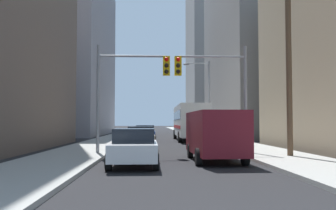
% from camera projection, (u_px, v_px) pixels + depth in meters
% --- Properties ---
extents(sidewalk_left, '(3.67, 160.00, 0.15)m').
position_uv_depth(sidewalk_left, '(124.00, 134.00, 52.49)').
color(sidewalk_left, '#9E9E99').
rests_on(sidewalk_left, ground).
extents(sidewalk_right, '(3.67, 160.00, 0.15)m').
position_uv_depth(sidewalk_right, '(197.00, 134.00, 52.91)').
color(sidewalk_right, '#9E9E99').
rests_on(sidewalk_right, ground).
extents(city_bus, '(2.67, 11.51, 3.40)m').
position_uv_depth(city_bus, '(189.00, 121.00, 35.33)').
color(city_bus, silver).
rests_on(city_bus, ground).
extents(cargo_van_maroon, '(2.16, 5.27, 2.26)m').
position_uv_depth(cargo_van_maroon, '(215.00, 133.00, 16.48)').
color(cargo_van_maroon, maroon).
rests_on(cargo_van_maroon, ground).
extents(sedan_white, '(1.95, 4.22, 1.52)m').
position_uv_depth(sedan_white, '(134.00, 147.00, 14.52)').
color(sedan_white, white).
rests_on(sedan_white, ground).
extents(sedan_beige, '(1.95, 4.23, 1.52)m').
position_uv_depth(sedan_beige, '(141.00, 138.00, 23.53)').
color(sedan_beige, '#C6B793').
rests_on(sedan_beige, ground).
extents(sedan_blue, '(1.95, 4.21, 1.52)m').
position_uv_depth(sedan_blue, '(145.00, 133.00, 33.39)').
color(sedan_blue, navy).
rests_on(sedan_blue, ground).
extents(traffic_signal_near_left, '(3.99, 0.44, 6.00)m').
position_uv_depth(traffic_signal_near_left, '(130.00, 81.00, 19.75)').
color(traffic_signal_near_left, gray).
rests_on(traffic_signal_near_left, ground).
extents(traffic_signal_near_right, '(4.01, 0.44, 6.00)m').
position_uv_depth(traffic_signal_near_right, '(215.00, 81.00, 19.93)').
color(traffic_signal_near_right, gray).
rests_on(traffic_signal_near_right, ground).
extents(utility_pole_right, '(2.20, 0.28, 10.37)m').
position_uv_depth(utility_pole_right, '(289.00, 48.00, 17.91)').
color(utility_pole_right, brown).
rests_on(utility_pole_right, ground).
extents(street_lamp_right, '(2.49, 0.32, 7.50)m').
position_uv_depth(street_lamp_right, '(205.00, 93.00, 33.67)').
color(street_lamp_right, gray).
rests_on(street_lamp_right, ground).
extents(building_left_mid_office, '(17.82, 25.77, 24.31)m').
position_uv_depth(building_left_mid_office, '(46.00, 53.00, 53.95)').
color(building_left_mid_office, '#93939E').
rests_on(building_left_mid_office, ground).
extents(building_right_mid_block, '(25.23, 24.68, 24.25)m').
position_uv_depth(building_right_mid_block, '(311.00, 45.00, 48.22)').
color(building_right_mid_block, gray).
rests_on(building_right_mid_block, ground).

